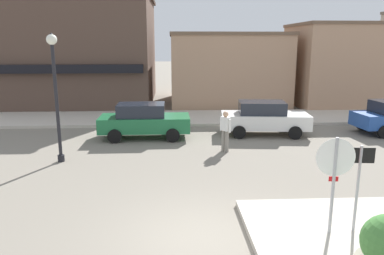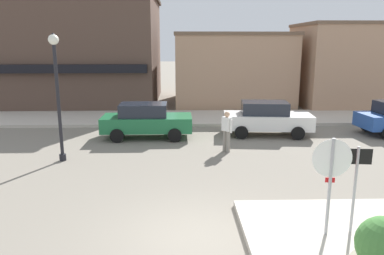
% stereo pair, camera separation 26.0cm
% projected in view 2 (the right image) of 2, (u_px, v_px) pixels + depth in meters
% --- Properties ---
extents(ground_plane, '(160.00, 160.00, 0.00)m').
position_uv_depth(ground_plane, '(201.00, 240.00, 8.16)').
color(ground_plane, gray).
extents(kerb_far, '(80.00, 4.00, 0.15)m').
position_uv_depth(kerb_far, '(188.00, 118.00, 21.05)').
color(kerb_far, beige).
rests_on(kerb_far, ground).
extents(stop_sign, '(0.82, 0.10, 2.30)m').
position_uv_depth(stop_sign, '(331.00, 174.00, 7.82)').
color(stop_sign, '#9E9EA3').
rests_on(stop_sign, ground).
extents(one_way_sign, '(0.60, 0.08, 2.10)m').
position_uv_depth(one_way_sign, '(355.00, 181.00, 7.94)').
color(one_way_sign, '#9E9EA3').
rests_on(one_way_sign, ground).
extents(planter, '(1.10, 1.10, 1.23)m').
position_uv_depth(planter, '(383.00, 253.00, 6.64)').
color(planter, gray).
rests_on(planter, ground).
extents(lamp_post, '(0.36, 0.36, 4.54)m').
position_uv_depth(lamp_post, '(57.00, 79.00, 13.02)').
color(lamp_post, black).
rests_on(lamp_post, ground).
extents(parked_car_nearest, '(4.01, 1.90, 1.56)m').
position_uv_depth(parked_car_nearest, '(146.00, 120.00, 16.82)').
color(parked_car_nearest, '#1E6B3D').
rests_on(parked_car_nearest, ground).
extents(parked_car_second, '(4.14, 2.16, 1.56)m').
position_uv_depth(parked_car_second, '(267.00, 118.00, 17.30)').
color(parked_car_second, white).
rests_on(parked_car_second, ground).
extents(pedestrian_crossing_near, '(0.41, 0.49, 1.61)m').
position_uv_depth(pedestrian_crossing_near, '(227.00, 130.00, 14.60)').
color(pedestrian_crossing_near, gray).
rests_on(pedestrian_crossing_near, ground).
extents(building_corner_shop, '(10.86, 10.27, 7.42)m').
position_uv_depth(building_corner_shop, '(83.00, 50.00, 26.73)').
color(building_corner_shop, brown).
rests_on(building_corner_shop, ground).
extents(building_storefront_left_near, '(7.87, 7.38, 4.86)m').
position_uv_depth(building_storefront_left_near, '(230.00, 68.00, 26.45)').
color(building_storefront_left_near, tan).
rests_on(building_storefront_left_near, ground).
extents(building_storefront_left_mid, '(7.01, 5.91, 5.47)m').
position_uv_depth(building_storefront_left_mid, '(350.00, 65.00, 25.22)').
color(building_storefront_left_mid, tan).
rests_on(building_storefront_left_mid, ground).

